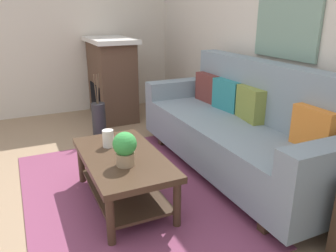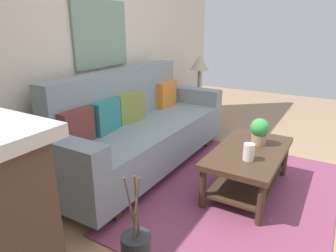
{
  "view_description": "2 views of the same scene",
  "coord_description": "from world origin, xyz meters",
  "px_view_note": "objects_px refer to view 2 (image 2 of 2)",
  "views": [
    {
      "loc": [
        2.51,
        -0.25,
        1.54
      ],
      "look_at": [
        0.2,
        0.82,
        0.65
      ],
      "focal_mm": 35.85,
      "sensor_mm": 36.0,
      "label": 1
    },
    {
      "loc": [
        -2.51,
        -0.21,
        1.55
      ],
      "look_at": [
        -0.14,
        1.19,
        0.61
      ],
      "focal_mm": 32.32,
      "sensor_mm": 36.0,
      "label": 2
    }
  ],
  "objects_px": {
    "tabletop_vase": "(249,152)",
    "table_lamp": "(200,64)",
    "couch": "(140,131)",
    "side_table": "(198,111)",
    "throw_pillow_teal": "(106,116)",
    "potted_plant_tabletop": "(259,131)",
    "framed_painting": "(101,34)",
    "throw_pillow_maroon": "(76,127)",
    "coffee_table": "(249,161)",
    "throw_pillow_orange": "(166,94)",
    "throw_pillow_olive": "(130,107)"
  },
  "relations": [
    {
      "from": "couch",
      "to": "throw_pillow_orange",
      "type": "distance_m",
      "value": 0.82
    },
    {
      "from": "potted_plant_tabletop",
      "to": "side_table",
      "type": "bearing_deg",
      "value": 44.54
    },
    {
      "from": "couch",
      "to": "table_lamp",
      "type": "bearing_deg",
      "value": -0.19
    },
    {
      "from": "potted_plant_tabletop",
      "to": "couch",
      "type": "bearing_deg",
      "value": 102.58
    },
    {
      "from": "table_lamp",
      "to": "throw_pillow_teal",
      "type": "bearing_deg",
      "value": 176.11
    },
    {
      "from": "coffee_table",
      "to": "throw_pillow_olive",
      "type": "bearing_deg",
      "value": 94.05
    },
    {
      "from": "tabletop_vase",
      "to": "table_lamp",
      "type": "relative_size",
      "value": 0.26
    },
    {
      "from": "throw_pillow_teal",
      "to": "potted_plant_tabletop",
      "type": "xyz_separation_m",
      "value": [
        0.66,
        -1.35,
        -0.11
      ]
    },
    {
      "from": "framed_painting",
      "to": "throw_pillow_maroon",
      "type": "bearing_deg",
      "value": -156.17
    },
    {
      "from": "couch",
      "to": "tabletop_vase",
      "type": "distance_m",
      "value": 1.26
    },
    {
      "from": "coffee_table",
      "to": "throw_pillow_orange",
      "type": "bearing_deg",
      "value": 62.79
    },
    {
      "from": "throw_pillow_maroon",
      "to": "table_lamp",
      "type": "relative_size",
      "value": 0.63
    },
    {
      "from": "side_table",
      "to": "framed_painting",
      "type": "distance_m",
      "value": 1.97
    },
    {
      "from": "couch",
      "to": "tabletop_vase",
      "type": "relative_size",
      "value": 16.47
    },
    {
      "from": "throw_pillow_teal",
      "to": "throw_pillow_orange",
      "type": "xyz_separation_m",
      "value": [
        1.16,
        0.0,
        0.0
      ]
    },
    {
      "from": "coffee_table",
      "to": "side_table",
      "type": "xyz_separation_m",
      "value": [
        1.42,
        1.19,
        -0.03
      ]
    },
    {
      "from": "framed_painting",
      "to": "coffee_table",
      "type": "bearing_deg",
      "value": -86.78
    },
    {
      "from": "throw_pillow_orange",
      "to": "side_table",
      "type": "relative_size",
      "value": 0.64
    },
    {
      "from": "throw_pillow_maroon",
      "to": "table_lamp",
      "type": "bearing_deg",
      "value": -3.23
    },
    {
      "from": "potted_plant_tabletop",
      "to": "table_lamp",
      "type": "bearing_deg",
      "value": 44.54
    },
    {
      "from": "couch",
      "to": "side_table",
      "type": "height_order",
      "value": "couch"
    },
    {
      "from": "throw_pillow_orange",
      "to": "framed_painting",
      "type": "relative_size",
      "value": 0.45
    },
    {
      "from": "side_table",
      "to": "throw_pillow_orange",
      "type": "bearing_deg",
      "value": 170.14
    },
    {
      "from": "framed_painting",
      "to": "side_table",
      "type": "bearing_deg",
      "value": -17.24
    },
    {
      "from": "table_lamp",
      "to": "framed_painting",
      "type": "bearing_deg",
      "value": 162.76
    },
    {
      "from": "side_table",
      "to": "framed_painting",
      "type": "height_order",
      "value": "framed_painting"
    },
    {
      "from": "throw_pillow_maroon",
      "to": "throw_pillow_teal",
      "type": "height_order",
      "value": "same"
    },
    {
      "from": "table_lamp",
      "to": "framed_painting",
      "type": "xyz_separation_m",
      "value": [
        -1.52,
        0.47,
        0.45
      ]
    },
    {
      "from": "side_table",
      "to": "framed_painting",
      "type": "relative_size",
      "value": 0.7
    },
    {
      "from": "throw_pillow_teal",
      "to": "coffee_table",
      "type": "relative_size",
      "value": 0.33
    },
    {
      "from": "throw_pillow_teal",
      "to": "table_lamp",
      "type": "xyz_separation_m",
      "value": [
        1.9,
        -0.13,
        0.31
      ]
    },
    {
      "from": "side_table",
      "to": "throw_pillow_maroon",
      "type": "bearing_deg",
      "value": 176.77
    },
    {
      "from": "throw_pillow_orange",
      "to": "potted_plant_tabletop",
      "type": "height_order",
      "value": "throw_pillow_orange"
    },
    {
      "from": "throw_pillow_teal",
      "to": "framed_painting",
      "type": "bearing_deg",
      "value": 41.46
    },
    {
      "from": "throw_pillow_olive",
      "to": "tabletop_vase",
      "type": "distance_m",
      "value": 1.39
    },
    {
      "from": "couch",
      "to": "side_table",
      "type": "xyz_separation_m",
      "value": [
        1.52,
        -0.0,
        -0.15
      ]
    },
    {
      "from": "coffee_table",
      "to": "framed_painting",
      "type": "distance_m",
      "value": 2.01
    },
    {
      "from": "potted_plant_tabletop",
      "to": "side_table",
      "type": "xyz_separation_m",
      "value": [
        1.24,
        1.22,
        -0.29
      ]
    },
    {
      "from": "potted_plant_tabletop",
      "to": "table_lamp",
      "type": "height_order",
      "value": "table_lamp"
    },
    {
      "from": "tabletop_vase",
      "to": "framed_painting",
      "type": "relative_size",
      "value": 0.18
    },
    {
      "from": "throw_pillow_maroon",
      "to": "table_lamp",
      "type": "distance_m",
      "value": 2.31
    },
    {
      "from": "throw_pillow_olive",
      "to": "side_table",
      "type": "bearing_deg",
      "value": -4.87
    },
    {
      "from": "side_table",
      "to": "framed_painting",
      "type": "bearing_deg",
      "value": 162.76
    },
    {
      "from": "coffee_table",
      "to": "table_lamp",
      "type": "xyz_separation_m",
      "value": [
        1.42,
        1.19,
        0.68
      ]
    },
    {
      "from": "framed_painting",
      "to": "couch",
      "type": "bearing_deg",
      "value": -90.0
    },
    {
      "from": "throw_pillow_teal",
      "to": "throw_pillow_olive",
      "type": "distance_m",
      "value": 0.39
    },
    {
      "from": "tabletop_vase",
      "to": "side_table",
      "type": "relative_size",
      "value": 0.26
    },
    {
      "from": "side_table",
      "to": "throw_pillow_olive",
      "type": "bearing_deg",
      "value": 175.13
    },
    {
      "from": "coffee_table",
      "to": "side_table",
      "type": "distance_m",
      "value": 1.86
    },
    {
      "from": "throw_pillow_maroon",
      "to": "potted_plant_tabletop",
      "type": "height_order",
      "value": "throw_pillow_maroon"
    }
  ]
}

